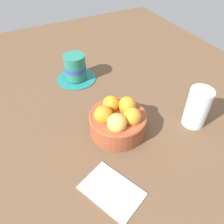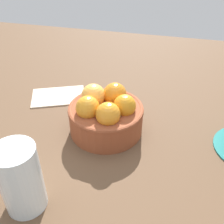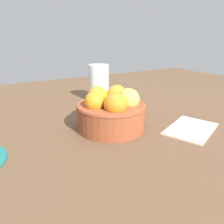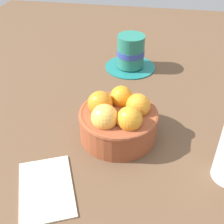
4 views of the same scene
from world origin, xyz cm
name	(u,v)px [view 3 (image 3 of 4)]	position (x,y,z in cm)	size (l,w,h in cm)	color
ground_plane	(111,135)	(0.00, 0.00, -1.73)	(159.33, 119.67, 3.46)	brown
terracotta_bowl	(111,110)	(0.05, -0.04, 4.08)	(14.93, 14.93, 9.05)	brown
water_glass	(99,83)	(6.95, 20.03, 5.58)	(6.08, 6.08, 11.16)	silver
folded_napkin	(191,128)	(14.83, -9.45, 0.30)	(12.77, 8.46, 0.60)	beige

